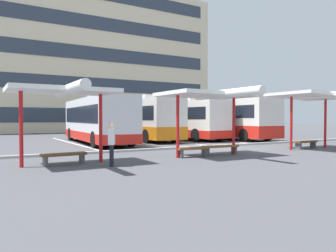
# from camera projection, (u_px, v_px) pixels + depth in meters

# --- Properties ---
(ground_plane) EXTENTS (160.00, 160.00, 0.00)m
(ground_plane) POSITION_uv_depth(u_px,v_px,m) (227.00, 148.00, 19.55)
(ground_plane) COLOR #47474C
(terminal_building) EXTENTS (35.97, 13.94, 22.48)m
(terminal_building) POSITION_uv_depth(u_px,v_px,m) (80.00, 63.00, 47.52)
(terminal_building) COLOR beige
(terminal_building) RESTS_ON ground
(coach_bus_0) EXTENTS (3.11, 10.92, 3.48)m
(coach_bus_0) POSITION_uv_depth(u_px,v_px,m) (97.00, 120.00, 22.96)
(coach_bus_0) COLOR silver
(coach_bus_0) RESTS_ON ground
(coach_bus_1) EXTENTS (2.65, 10.15, 3.54)m
(coach_bus_1) POSITION_uv_depth(u_px,v_px,m) (140.00, 120.00, 26.35)
(coach_bus_1) COLOR silver
(coach_bus_1) RESTS_ON ground
(coach_bus_2) EXTENTS (3.34, 10.79, 3.52)m
(coach_bus_2) POSITION_uv_depth(u_px,v_px,m) (179.00, 120.00, 27.98)
(coach_bus_2) COLOR silver
(coach_bus_2) RESTS_ON ground
(coach_bus_3) EXTENTS (2.93, 12.11, 3.66)m
(coach_bus_3) POSITION_uv_depth(u_px,v_px,m) (221.00, 119.00, 28.72)
(coach_bus_3) COLOR silver
(coach_bus_3) RESTS_ON ground
(lane_stripe_0) EXTENTS (0.16, 14.00, 0.01)m
(lane_stripe_0) POSITION_uv_depth(u_px,v_px,m) (72.00, 143.00, 22.96)
(lane_stripe_0) COLOR white
(lane_stripe_0) RESTS_ON ground
(lane_stripe_1) EXTENTS (0.16, 14.00, 0.01)m
(lane_stripe_1) POSITION_uv_depth(u_px,v_px,m) (120.00, 141.00, 24.77)
(lane_stripe_1) COLOR white
(lane_stripe_1) RESTS_ON ground
(lane_stripe_2) EXTENTS (0.16, 14.00, 0.01)m
(lane_stripe_2) POSITION_uv_depth(u_px,v_px,m) (162.00, 140.00, 26.58)
(lane_stripe_2) COLOR white
(lane_stripe_2) RESTS_ON ground
(lane_stripe_3) EXTENTS (0.16, 14.00, 0.01)m
(lane_stripe_3) POSITION_uv_depth(u_px,v_px,m) (198.00, 138.00, 28.39)
(lane_stripe_3) COLOR white
(lane_stripe_3) RESTS_ON ground
(lane_stripe_4) EXTENTS (0.16, 14.00, 0.01)m
(lane_stripe_4) POSITION_uv_depth(u_px,v_px,m) (229.00, 137.00, 30.20)
(lane_stripe_4) COLOR white
(lane_stripe_4) RESTS_ON ground
(waiting_shelter_0) EXTENTS (3.94, 4.26, 2.97)m
(waiting_shelter_0) POSITION_uv_depth(u_px,v_px,m) (65.00, 92.00, 12.09)
(waiting_shelter_0) COLOR red
(waiting_shelter_0) RESTS_ON ground
(bench_0) EXTENTS (1.70, 0.55, 0.45)m
(bench_0) POSITION_uv_depth(u_px,v_px,m) (64.00, 156.00, 12.28)
(bench_0) COLOR brown
(bench_0) RESTS_ON ground
(waiting_shelter_1) EXTENTS (4.27, 4.91, 3.01)m
(waiting_shelter_1) POSITION_uv_depth(u_px,v_px,m) (211.00, 96.00, 15.00)
(waiting_shelter_1) COLOR red
(waiting_shelter_1) RESTS_ON ground
(bench_1) EXTENTS (1.57, 0.55, 0.45)m
(bench_1) POSITION_uv_depth(u_px,v_px,m) (193.00, 150.00, 14.74)
(bench_1) COLOR brown
(bench_1) RESTS_ON ground
(bench_2) EXTENTS (1.92, 0.60, 0.45)m
(bench_2) POSITION_uv_depth(u_px,v_px,m) (221.00, 147.00, 15.83)
(bench_2) COLOR brown
(bench_2) RESTS_ON ground
(waiting_shelter_2) EXTENTS (4.04, 5.06, 3.21)m
(waiting_shelter_2) POSITION_uv_depth(u_px,v_px,m) (314.00, 97.00, 18.45)
(waiting_shelter_2) COLOR red
(waiting_shelter_2) RESTS_ON ground
(bench_3) EXTENTS (1.74, 0.53, 0.45)m
(bench_3) POSITION_uv_depth(u_px,v_px,m) (306.00, 143.00, 18.93)
(bench_3) COLOR brown
(bench_3) RESTS_ON ground
(platform_kerb) EXTENTS (44.00, 0.24, 0.12)m
(platform_kerb) POSITION_uv_depth(u_px,v_px,m) (219.00, 146.00, 20.20)
(platform_kerb) COLOR #ADADA8
(platform_kerb) RESTS_ON ground
(waiting_passenger_0) EXTENTS (0.40, 0.51, 1.61)m
(waiting_passenger_0) POSITION_uv_depth(u_px,v_px,m) (112.00, 141.00, 11.89)
(waiting_passenger_0) COLOR black
(waiting_passenger_0) RESTS_ON ground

